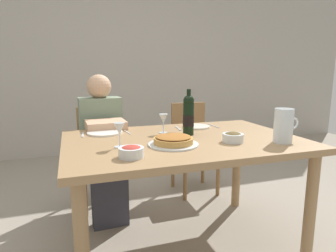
{
  "coord_description": "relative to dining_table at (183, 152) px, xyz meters",
  "views": [
    {
      "loc": [
        -0.68,
        -1.72,
        1.2
      ],
      "look_at": [
        -0.08,
        0.09,
        0.83
      ],
      "focal_mm": 31.39,
      "sensor_mm": 36.0,
      "label": 1
    }
  ],
  "objects": [
    {
      "name": "knife_left_setting",
      "position": [
        -0.31,
        0.32,
        0.09
      ],
      "size": [
        0.03,
        0.18,
        0.0
      ],
      "primitive_type": "cube",
      "rotation": [
        0.0,
        0.0,
        1.7
      ],
      "color": "silver",
      "rests_on": "dining_table"
    },
    {
      "name": "diner_left",
      "position": [
        -0.45,
        0.65,
        -0.05
      ],
      "size": [
        0.35,
        0.51,
        1.16
      ],
      "rotation": [
        0.0,
        0.0,
        3.18
      ],
      "color": "gray",
      "rests_on": "ground"
    },
    {
      "name": "olive_bowl",
      "position": [
        0.25,
        -0.18,
        0.12
      ],
      "size": [
        0.13,
        0.13,
        0.06
      ],
      "color": "silver",
      "rests_on": "dining_table"
    },
    {
      "name": "back_wall",
      "position": [
        0.0,
        2.6,
        0.73
      ],
      "size": [
        8.0,
        0.1,
        2.8
      ],
      "primitive_type": "cube",
      "color": "#B2ADA3",
      "rests_on": "ground"
    },
    {
      "name": "chair_left",
      "position": [
        -0.45,
        0.89,
        -0.17
      ],
      "size": [
        0.42,
        0.42,
        0.87
      ],
      "rotation": [
        0.0,
        0.0,
        3.18
      ],
      "color": "olive",
      "rests_on": "ground"
    },
    {
      "name": "dining_table",
      "position": [
        0.0,
        0.0,
        0.0
      ],
      "size": [
        1.5,
        1.0,
        0.76
      ],
      "color": "#9E7A51",
      "rests_on": "ground"
    },
    {
      "name": "dinner_plate_left_setting",
      "position": [
        -0.46,
        0.32,
        0.1
      ],
      "size": [
        0.24,
        0.24,
        0.01
      ],
      "primitive_type": "cylinder",
      "color": "white",
      "rests_on": "dining_table"
    },
    {
      "name": "salad_bowl",
      "position": [
        -0.4,
        -0.3,
        0.12
      ],
      "size": [
        0.13,
        0.13,
        0.06
      ],
      "color": "silver",
      "rests_on": "dining_table"
    },
    {
      "name": "baked_tart",
      "position": [
        -0.12,
        -0.14,
        0.12
      ],
      "size": [
        0.3,
        0.3,
        0.06
      ],
      "color": "silver",
      "rests_on": "dining_table"
    },
    {
      "name": "fork_left_setting",
      "position": [
        -0.61,
        0.32,
        0.09
      ],
      "size": [
        0.03,
        0.16,
        0.0
      ],
      "primitive_type": "cube",
      "rotation": [
        0.0,
        0.0,
        1.49
      ],
      "color": "silver",
      "rests_on": "dining_table"
    },
    {
      "name": "wine_glass_right_diner",
      "position": [
        -0.43,
        -0.08,
        0.19
      ],
      "size": [
        0.06,
        0.06,
        0.14
      ],
      "color": "silver",
      "rests_on": "dining_table"
    },
    {
      "name": "knife_right_setting",
      "position": [
        0.38,
        0.32,
        0.09
      ],
      "size": [
        0.02,
        0.18,
        0.0
      ],
      "primitive_type": "cube",
      "rotation": [
        0.0,
        0.0,
        1.62
      ],
      "color": "silver",
      "rests_on": "dining_table"
    },
    {
      "name": "wine_bottle",
      "position": [
        0.07,
        0.09,
        0.23
      ],
      "size": [
        0.08,
        0.08,
        0.31
      ],
      "color": "black",
      "rests_on": "dining_table"
    },
    {
      "name": "ground_plane",
      "position": [
        0.0,
        0.0,
        -0.67
      ],
      "size": [
        8.0,
        8.0,
        0.0
      ],
      "primitive_type": "plane",
      "color": "gray"
    },
    {
      "name": "dinner_plate_right_setting",
      "position": [
        0.23,
        0.32,
        0.1
      ],
      "size": [
        0.21,
        0.21,
        0.01
      ],
      "primitive_type": "cylinder",
      "color": "silver",
      "rests_on": "dining_table"
    },
    {
      "name": "chair_right",
      "position": [
        0.45,
        0.91,
        -0.17
      ],
      "size": [
        0.4,
        0.4,
        0.87
      ],
      "rotation": [
        0.0,
        0.0,
        3.14
      ],
      "color": "olive",
      "rests_on": "ground"
    },
    {
      "name": "spoon_right_setting",
      "position": [
        0.08,
        0.32,
        0.09
      ],
      "size": [
        0.03,
        0.16,
        0.0
      ],
      "primitive_type": "cube",
      "rotation": [
        0.0,
        0.0,
        1.46
      ],
      "color": "silver",
      "rests_on": "dining_table"
    },
    {
      "name": "wine_glass_left_diner",
      "position": [
        -0.07,
        0.2,
        0.19
      ],
      "size": [
        0.06,
        0.06,
        0.14
      ],
      "color": "silver",
      "rests_on": "dining_table"
    },
    {
      "name": "water_pitcher",
      "position": [
        0.54,
        -0.29,
        0.18
      ],
      "size": [
        0.17,
        0.11,
        0.21
      ],
      "color": "silver",
      "rests_on": "dining_table"
    }
  ]
}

